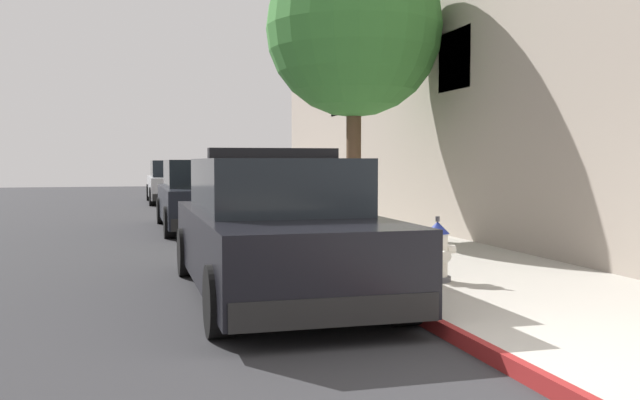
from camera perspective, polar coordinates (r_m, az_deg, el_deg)
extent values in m
cube|color=#2B2B2D|center=(14.21, -22.42, -3.65)|extent=(31.12, 60.00, 0.20)
cube|color=#ADA89E|center=(14.71, 1.46, -2.54)|extent=(3.13, 60.00, 0.13)
cube|color=maroon|center=(14.33, -4.69, -2.70)|extent=(0.08, 60.00, 0.13)
cube|color=gray|center=(14.97, 22.07, 8.88)|extent=(6.43, 26.35, 6.16)
cube|color=black|center=(13.33, 10.95, 11.12)|extent=(0.06, 1.30, 1.10)
cube|color=black|center=(20.17, 1.52, 8.45)|extent=(0.06, 1.30, 1.10)
cube|color=black|center=(7.95, -3.60, -3.70)|extent=(1.84, 4.80, 0.76)
cube|color=black|center=(8.04, -3.84, 1.24)|extent=(1.64, 2.50, 0.60)
cube|color=black|center=(5.75, 1.23, -8.98)|extent=(1.76, 0.16, 0.24)
cube|color=black|center=(10.26, -6.27, -3.62)|extent=(1.76, 0.16, 0.24)
cylinder|color=black|center=(9.53, -10.78, -4.18)|extent=(0.22, 0.64, 0.64)
cylinder|color=black|center=(9.82, -0.70, -3.91)|extent=(0.22, 0.64, 0.64)
cylinder|color=black|center=(6.19, -8.23, -8.14)|extent=(0.22, 0.64, 0.64)
cylinder|color=black|center=(6.62, 6.83, -7.38)|extent=(0.22, 0.64, 0.64)
cube|color=black|center=(7.99, -3.78, 3.81)|extent=(1.48, 0.20, 0.12)
cube|color=red|center=(7.93, -6.26, 3.80)|extent=(0.44, 0.18, 0.11)
cube|color=#1E33E0|center=(8.07, -1.34, 3.81)|extent=(0.44, 0.18, 0.11)
cube|color=black|center=(15.95, -9.41, -0.28)|extent=(1.84, 4.80, 0.76)
cube|color=black|center=(16.07, -9.49, 2.17)|extent=(1.64, 2.50, 0.60)
cube|color=black|center=(13.65, -8.37, -1.95)|extent=(1.76, 0.16, 0.24)
cube|color=black|center=(18.29, -10.16, -0.67)|extent=(1.76, 0.16, 0.24)
cylinder|color=black|center=(17.59, -12.76, -0.85)|extent=(0.22, 0.64, 0.64)
cylinder|color=black|center=(17.76, -7.21, -0.76)|extent=(0.22, 0.64, 0.64)
cylinder|color=black|center=(14.21, -12.14, -1.78)|extent=(0.22, 0.64, 0.64)
cylinder|color=black|center=(14.41, -5.29, -1.66)|extent=(0.22, 0.64, 0.64)
cube|color=#B2B5BA|center=(26.38, -11.74, 1.04)|extent=(1.84, 4.80, 0.76)
cube|color=black|center=(26.51, -11.78, 2.52)|extent=(1.64, 2.50, 0.60)
cube|color=black|center=(24.06, -11.38, 0.23)|extent=(1.76, 0.16, 0.24)
cube|color=black|center=(28.72, -12.03, 0.69)|extent=(1.76, 0.16, 0.24)
cylinder|color=black|center=(28.04, -13.71, 0.61)|extent=(0.22, 0.64, 0.64)
cylinder|color=black|center=(28.15, -10.21, 0.66)|extent=(0.22, 0.64, 0.64)
cylinder|color=black|center=(24.65, -13.47, 0.27)|extent=(0.22, 0.64, 0.64)
cylinder|color=black|center=(24.77, -9.49, 0.33)|extent=(0.22, 0.64, 0.64)
cylinder|color=#4C4C51|center=(8.33, 9.50, -6.33)|extent=(0.32, 0.32, 0.06)
cylinder|color=silver|center=(8.29, 9.52, -4.42)|extent=(0.24, 0.24, 0.50)
cone|color=navy|center=(8.25, 9.54, -2.22)|extent=(0.28, 0.28, 0.14)
cylinder|color=#4C4C51|center=(8.24, 9.55, -1.53)|extent=(0.05, 0.05, 0.06)
cylinder|color=silver|center=(8.21, 8.44, -4.06)|extent=(0.10, 0.10, 0.10)
cylinder|color=silver|center=(8.35, 10.58, -3.96)|extent=(0.10, 0.10, 0.10)
cylinder|color=silver|center=(8.13, 10.06, -4.51)|extent=(0.13, 0.12, 0.13)
cylinder|color=brown|center=(13.22, 2.75, 3.00)|extent=(0.28, 0.28, 2.72)
sphere|color=#387A33|center=(13.45, 2.78, 13.75)|extent=(3.29, 3.29, 3.29)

